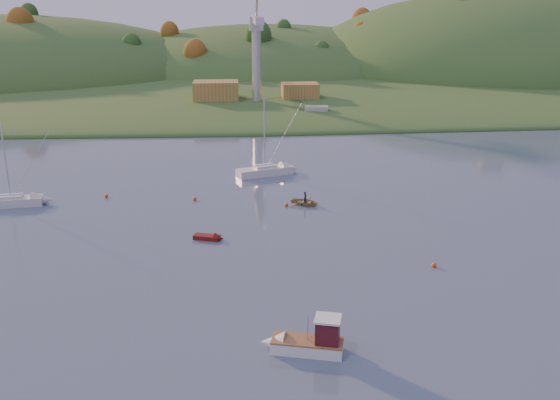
{
  "coord_description": "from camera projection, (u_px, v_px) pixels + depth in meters",
  "views": [
    {
      "loc": [
        -4.68,
        -32.21,
        25.57
      ],
      "look_at": [
        0.68,
        34.06,
        4.49
      ],
      "focal_mm": 40.0,
      "sensor_mm": 36.0,
      "label": 1
    }
  ],
  "objects": [
    {
      "name": "buoy_1",
      "position": [
        286.0,
        205.0,
        81.84
      ],
      "size": [
        0.5,
        0.5,
        0.5
      ],
      "primitive_type": "sphere",
      "color": "#F0470C",
      "rests_on": "ground"
    },
    {
      "name": "fishing_boat",
      "position": [
        302.0,
        341.0,
        47.61
      ],
      "size": [
        6.69,
        3.56,
        4.08
      ],
      "rotation": [
        0.0,
        0.0,
        2.88
      ],
      "color": "silver",
      "rests_on": "ground"
    },
    {
      "name": "buoy_0",
      "position": [
        434.0,
        265.0,
        63.05
      ],
      "size": [
        0.5,
        0.5,
        0.5
      ],
      "primitive_type": "sphere",
      "color": "#F0470C",
      "rests_on": "ground"
    },
    {
      "name": "canoe",
      "position": [
        305.0,
        202.0,
        82.49
      ],
      "size": [
        4.68,
        4.29,
        0.79
      ],
      "primitive_type": "imported",
      "rotation": [
        0.0,
        0.0,
        1.04
      ],
      "color": "tan",
      "rests_on": "ground"
    },
    {
      "name": "shore_slope",
      "position": [
        244.0,
        88.0,
        195.47
      ],
      "size": [
        640.0,
        150.0,
        7.0
      ],
      "primitive_type": "ellipsoid",
      "color": "#27431B",
      "rests_on": "ground"
    },
    {
      "name": "buoy_2",
      "position": [
        106.0,
        196.0,
        85.61
      ],
      "size": [
        0.5,
        0.5,
        0.5
      ],
      "primitive_type": "sphere",
      "color": "#F0470C",
      "rests_on": "ground"
    },
    {
      "name": "sailboat_near",
      "position": [
        11.0,
        201.0,
        81.95
      ],
      "size": [
        8.13,
        3.41,
        10.94
      ],
      "rotation": [
        0.0,
        0.0,
        0.14
      ],
      "color": "silver",
      "rests_on": "ground"
    },
    {
      "name": "red_tender",
      "position": [
        212.0,
        238.0,
        70.35
      ],
      "size": [
        3.67,
        2.21,
        1.18
      ],
      "rotation": [
        0.0,
        0.0,
        -0.32
      ],
      "color": "#58100C",
      "rests_on": "ground"
    },
    {
      "name": "sailboat_far",
      "position": [
        265.0,
        170.0,
        96.57
      ],
      "size": [
        9.07,
        5.4,
        12.07
      ],
      "rotation": [
        0.0,
        0.0,
        0.34
      ],
      "color": "silver",
      "rests_on": "ground"
    },
    {
      "name": "dock_crane",
      "position": [
        257.0,
        40.0,
        146.14
      ],
      "size": [
        3.2,
        28.0,
        20.3
      ],
      "color": "#B7B7BC",
      "rests_on": "wharf"
    },
    {
      "name": "far_shore",
      "position": [
        240.0,
        68.0,
        257.22
      ],
      "size": [
        620.0,
        220.0,
        1.5
      ],
      "primitive_type": "cube",
      "color": "#27431B",
      "rests_on": "ground"
    },
    {
      "name": "hill_right",
      "position": [
        498.0,
        75.0,
        231.27
      ],
      "size": [
        150.0,
        130.0,
        60.0
      ],
      "primitive_type": "ellipsoid",
      "color": "#27431B",
      "rests_on": "ground"
    },
    {
      "name": "hillside_trees",
      "position": [
        243.0,
        81.0,
        214.47
      ],
      "size": [
        280.0,
        50.0,
        32.0
      ],
      "primitive_type": null,
      "color": "#25491A",
      "rests_on": "ground"
    },
    {
      "name": "wharf",
      "position": [
        269.0,
        106.0,
        154.63
      ],
      "size": [
        42.0,
        16.0,
        2.4
      ],
      "primitive_type": "cube",
      "color": "slate",
      "rests_on": "ground"
    },
    {
      "name": "hill_center",
      "position": [
        267.0,
        73.0,
        238.99
      ],
      "size": [
        140.0,
        120.0,
        36.0
      ],
      "primitive_type": "ellipsoid",
      "color": "#27431B",
      "rests_on": "ground"
    },
    {
      "name": "paddler",
      "position": [
        305.0,
        199.0,
        82.37
      ],
      "size": [
        0.6,
        0.67,
        1.55
      ],
      "primitive_type": "imported",
      "rotation": [
        0.0,
        0.0,
        1.04
      ],
      "color": "black",
      "rests_on": "ground"
    },
    {
      "name": "work_vessel",
      "position": [
        316.0,
        115.0,
        142.12
      ],
      "size": [
        12.88,
        6.3,
        3.17
      ],
      "rotation": [
        0.0,
        0.0,
        -0.16
      ],
      "color": "slate",
      "rests_on": "ground"
    },
    {
      "name": "shed_east",
      "position": [
        300.0,
        91.0,
        156.18
      ],
      "size": [
        9.0,
        7.0,
        4.0
      ],
      "primitive_type": "cube",
      "color": "olive",
      "rests_on": "wharf"
    },
    {
      "name": "shed_west",
      "position": [
        216.0,
        91.0,
        153.49
      ],
      "size": [
        11.0,
        8.0,
        4.8
      ],
      "primitive_type": "cube",
      "color": "olive",
      "rests_on": "wharf"
    },
    {
      "name": "buoy_3",
      "position": [
        195.0,
        199.0,
        84.38
      ],
      "size": [
        0.5,
        0.5,
        0.5
      ],
      "primitive_type": "sphere",
      "color": "#F0470C",
      "rests_on": "ground"
    }
  ]
}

